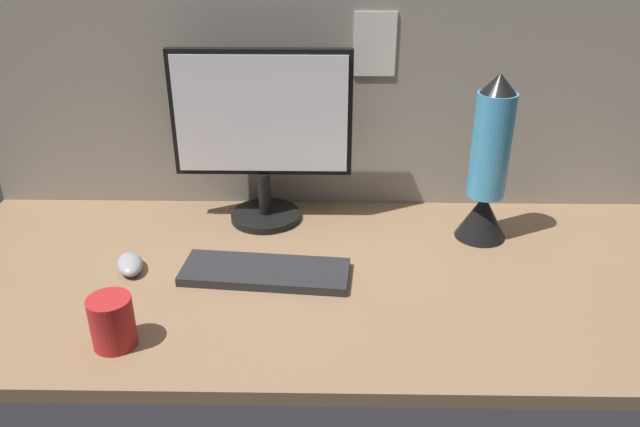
# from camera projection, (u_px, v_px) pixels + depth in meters

# --- Properties ---
(ground_plane) EXTENTS (1.80, 0.80, 0.03)m
(ground_plane) POSITION_uv_depth(u_px,v_px,m) (325.00, 274.00, 1.43)
(ground_plane) COLOR #8C6B4C
(cubicle_wall_back) EXTENTS (1.80, 0.06, 0.55)m
(cubicle_wall_back) POSITION_uv_depth(u_px,v_px,m) (327.00, 103.00, 1.63)
(cubicle_wall_back) COLOR gray
(cubicle_wall_back) RESTS_ON ground_plane
(monitor) EXTENTS (0.44, 0.18, 0.44)m
(monitor) POSITION_uv_depth(u_px,v_px,m) (262.00, 129.00, 1.54)
(monitor) COLOR black
(monitor) RESTS_ON ground_plane
(keyboard) EXTENTS (0.38, 0.16, 0.02)m
(keyboard) POSITION_uv_depth(u_px,v_px,m) (265.00, 272.00, 1.39)
(keyboard) COLOR #262628
(keyboard) RESTS_ON ground_plane
(mouse) EXTENTS (0.09, 0.11, 0.03)m
(mouse) POSITION_uv_depth(u_px,v_px,m) (130.00, 264.00, 1.41)
(mouse) COLOR #99999E
(mouse) RESTS_ON ground_plane
(mug_red_plastic) EXTENTS (0.08, 0.08, 0.10)m
(mug_red_plastic) POSITION_uv_depth(u_px,v_px,m) (112.00, 322.00, 1.16)
(mug_red_plastic) COLOR red
(mug_red_plastic) RESTS_ON ground_plane
(lava_lamp) EXTENTS (0.13, 0.13, 0.41)m
(lava_lamp) POSITION_uv_depth(u_px,v_px,m) (488.00, 172.00, 1.48)
(lava_lamp) COLOR black
(lava_lamp) RESTS_ON ground_plane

